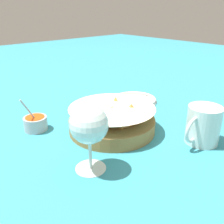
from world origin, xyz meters
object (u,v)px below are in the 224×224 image
food_basket (112,120)px  sauce_cup (35,123)px  beer_mug (203,126)px  wine_glass (89,126)px  side_plate (134,100)px

food_basket → sauce_cup: 0.23m
food_basket → beer_mug: (-0.13, 0.21, 0.01)m
beer_mug → wine_glass: bearing=-19.6°
food_basket → wine_glass: size_ratio=1.63×
sauce_cup → side_plate: 0.40m
food_basket → wine_glass: wine_glass is taller
beer_mug → sauce_cup: bearing=-51.2°
food_basket → wine_glass: 0.21m
wine_glass → beer_mug: (-0.30, 0.11, -0.06)m
wine_glass → side_plate: size_ratio=0.90×
wine_glass → side_plate: bearing=-149.6°
food_basket → sauce_cup: size_ratio=2.40×
sauce_cup → beer_mug: (-0.30, 0.37, 0.02)m
food_basket → side_plate: size_ratio=1.47×
food_basket → beer_mug: beer_mug is taller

